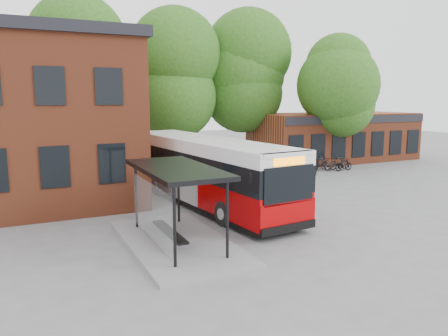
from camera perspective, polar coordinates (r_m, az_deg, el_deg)
name	(u,v)px	position (r m, az deg, el deg)	size (l,w,h in m)	color
ground	(268,222)	(19.10, 5.81, -7.03)	(100.00, 100.00, 0.00)	slate
shop_row	(334,137)	(38.65, 14.18, 3.99)	(14.00, 6.20, 4.00)	brown
bus_shelter	(177,205)	(15.98, -6.18, -4.88)	(3.60, 7.00, 2.90)	black
bike_rail	(306,169)	(32.24, 10.72, -0.12)	(5.20, 0.10, 0.38)	black
tree_0	(72,95)	(31.85, -19.26, 9.01)	(7.92, 7.92, 11.00)	#244F15
tree_1	(166,99)	(34.32, -7.60, 8.92)	(7.92, 7.92, 10.40)	#244F15
tree_2	(252,95)	(36.20, 3.64, 9.46)	(7.92, 7.92, 11.00)	#244F15
tree_3	(332,106)	(35.70, 13.91, 7.84)	(7.04, 7.04, 9.28)	#244F15
city_bus	(205,172)	(21.80, -2.48, -0.49)	(2.78, 13.03, 3.31)	#A30205
bicycle_0	(284,167)	(31.33, 7.78, 0.17)	(0.60, 1.71, 0.90)	black
bicycle_1	(295,166)	(31.72, 9.30, 0.27)	(0.44, 1.55, 0.93)	black
bicycle_2	(293,166)	(31.91, 9.03, 0.21)	(0.53, 1.52, 0.80)	black
bicycle_3	(309,164)	(32.49, 10.98, 0.52)	(0.48, 1.71, 1.03)	black
bicycle_4	(321,165)	(32.47, 12.56, 0.42)	(0.65, 1.86, 0.98)	black
bicycle_5	(319,163)	(33.17, 12.31, 0.64)	(0.48, 1.68, 1.01)	#27282E
bicycle_6	(336,165)	(33.00, 14.38, 0.38)	(0.57, 1.62, 0.85)	#3E352E
bicycle_7	(344,165)	(33.05, 15.36, 0.43)	(0.44, 1.56, 0.94)	black
bicycle_extra_0	(339,162)	(33.64, 14.83, 0.72)	(0.51, 1.79, 1.08)	black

